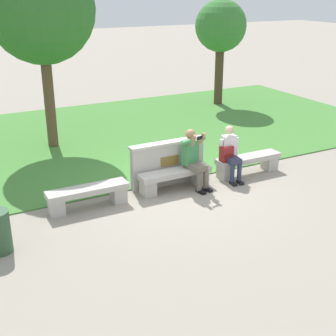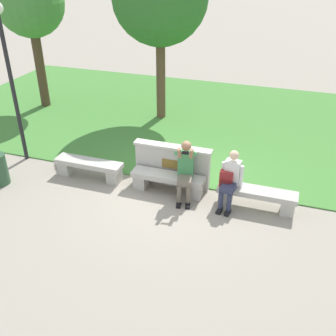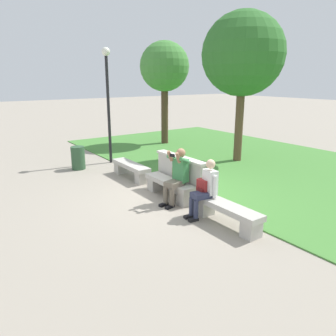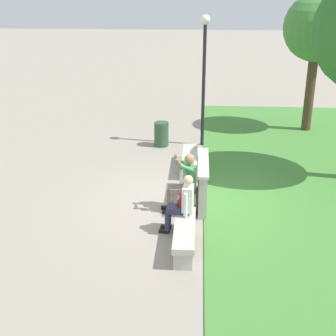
{
  "view_description": "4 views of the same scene",
  "coord_description": "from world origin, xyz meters",
  "px_view_note": "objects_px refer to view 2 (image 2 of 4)",
  "views": [
    {
      "loc": [
        -4.53,
        -8.37,
        4.24
      ],
      "look_at": [
        -0.54,
        -0.71,
        0.85
      ],
      "focal_mm": 50.0,
      "sensor_mm": 36.0,
      "label": 1
    },
    {
      "loc": [
        2.42,
        -7.18,
        4.94
      ],
      "look_at": [
        0.16,
        -0.46,
        0.89
      ],
      "focal_mm": 42.0,
      "sensor_mm": 36.0,
      "label": 2
    },
    {
      "loc": [
        6.34,
        -4.51,
        2.91
      ],
      "look_at": [
        0.04,
        -0.07,
        0.78
      ],
      "focal_mm": 35.0,
      "sensor_mm": 36.0,
      "label": 3
    },
    {
      "loc": [
        9.78,
        0.22,
        4.79
      ],
      "look_at": [
        0.25,
        -0.43,
        0.93
      ],
      "focal_mm": 50.0,
      "sensor_mm": 36.0,
      "label": 4
    }
  ],
  "objects_px": {
    "bench_near": "(168,181)",
    "lamp_post": "(8,63)",
    "person_distant": "(231,178)",
    "bench_main": "(89,167)",
    "bench_mid": "(257,196)",
    "person_photographer": "(185,168)",
    "tree_right_background": "(30,4)",
    "backpack": "(226,178)"
  },
  "relations": [
    {
      "from": "bench_near",
      "to": "backpack",
      "type": "relative_size",
      "value": 3.9
    },
    {
      "from": "bench_near",
      "to": "person_photographer",
      "type": "bearing_deg",
      "value": -10.07
    },
    {
      "from": "person_photographer",
      "to": "person_distant",
      "type": "height_order",
      "value": "person_photographer"
    },
    {
      "from": "tree_right_background",
      "to": "lamp_post",
      "type": "xyz_separation_m",
      "value": [
        1.76,
        -3.54,
        -0.8
      ]
    },
    {
      "from": "person_photographer",
      "to": "backpack",
      "type": "distance_m",
      "value": 0.91
    },
    {
      "from": "person_distant",
      "to": "lamp_post",
      "type": "distance_m",
      "value": 5.8
    },
    {
      "from": "bench_mid",
      "to": "person_photographer",
      "type": "height_order",
      "value": "person_photographer"
    },
    {
      "from": "person_distant",
      "to": "bench_near",
      "type": "bearing_deg",
      "value": 177.34
    },
    {
      "from": "bench_near",
      "to": "backpack",
      "type": "bearing_deg",
      "value": -1.76
    },
    {
      "from": "person_distant",
      "to": "bench_main",
      "type": "bearing_deg",
      "value": 178.89
    },
    {
      "from": "person_distant",
      "to": "person_photographer",
      "type": "bearing_deg",
      "value": -179.43
    },
    {
      "from": "bench_near",
      "to": "lamp_post",
      "type": "xyz_separation_m",
      "value": [
        -4.06,
        0.33,
        2.24
      ]
    },
    {
      "from": "person_photographer",
      "to": "person_distant",
      "type": "bearing_deg",
      "value": 0.57
    },
    {
      "from": "person_photographer",
      "to": "person_distant",
      "type": "distance_m",
      "value": 1.0
    },
    {
      "from": "person_distant",
      "to": "bench_mid",
      "type": "bearing_deg",
      "value": 6.53
    },
    {
      "from": "person_distant",
      "to": "backpack",
      "type": "xyz_separation_m",
      "value": [
        -0.09,
        0.03,
        -0.05
      ]
    },
    {
      "from": "bench_mid",
      "to": "lamp_post",
      "type": "xyz_separation_m",
      "value": [
        -6.05,
        0.33,
        2.24
      ]
    },
    {
      "from": "bench_main",
      "to": "backpack",
      "type": "bearing_deg",
      "value": -0.7
    },
    {
      "from": "tree_right_background",
      "to": "lamp_post",
      "type": "bearing_deg",
      "value": -63.61
    },
    {
      "from": "bench_mid",
      "to": "backpack",
      "type": "distance_m",
      "value": 0.75
    },
    {
      "from": "person_distant",
      "to": "backpack",
      "type": "height_order",
      "value": "person_distant"
    },
    {
      "from": "bench_near",
      "to": "bench_mid",
      "type": "height_order",
      "value": "same"
    },
    {
      "from": "bench_near",
      "to": "lamp_post",
      "type": "height_order",
      "value": "lamp_post"
    },
    {
      "from": "lamp_post",
      "to": "bench_near",
      "type": "bearing_deg",
      "value": -4.67
    },
    {
      "from": "bench_mid",
      "to": "tree_right_background",
      "type": "bearing_deg",
      "value": 153.64
    },
    {
      "from": "bench_mid",
      "to": "person_distant",
      "type": "relative_size",
      "value": 1.32
    },
    {
      "from": "bench_near",
      "to": "backpack",
      "type": "xyz_separation_m",
      "value": [
        1.33,
        -0.04,
        0.33
      ]
    },
    {
      "from": "bench_main",
      "to": "tree_right_background",
      "type": "bearing_deg",
      "value": 134.63
    },
    {
      "from": "person_distant",
      "to": "lamp_post",
      "type": "bearing_deg",
      "value": 175.85
    },
    {
      "from": "bench_main",
      "to": "bench_mid",
      "type": "xyz_separation_m",
      "value": [
        3.99,
        0.0,
        0.0
      ]
    },
    {
      "from": "bench_near",
      "to": "bench_main",
      "type": "bearing_deg",
      "value": 180.0
    },
    {
      "from": "backpack",
      "to": "person_photographer",
      "type": "bearing_deg",
      "value": -177.78
    },
    {
      "from": "bench_near",
      "to": "tree_right_background",
      "type": "distance_m",
      "value": 7.62
    },
    {
      "from": "bench_near",
      "to": "bench_mid",
      "type": "distance_m",
      "value": 1.99
    },
    {
      "from": "bench_near",
      "to": "lamp_post",
      "type": "relative_size",
      "value": 0.43
    },
    {
      "from": "bench_near",
      "to": "person_photographer",
      "type": "distance_m",
      "value": 0.62
    },
    {
      "from": "bench_main",
      "to": "lamp_post",
      "type": "xyz_separation_m",
      "value": [
        -2.06,
        0.33,
        2.24
      ]
    },
    {
      "from": "backpack",
      "to": "tree_right_background",
      "type": "distance_m",
      "value": 8.58
    },
    {
      "from": "lamp_post",
      "to": "bench_mid",
      "type": "bearing_deg",
      "value": -3.14
    },
    {
      "from": "bench_main",
      "to": "bench_near",
      "type": "height_order",
      "value": "same"
    },
    {
      "from": "person_photographer",
      "to": "lamp_post",
      "type": "xyz_separation_m",
      "value": [
        -4.49,
        0.41,
        1.8
      ]
    },
    {
      "from": "bench_main",
      "to": "person_photographer",
      "type": "xyz_separation_m",
      "value": [
        2.42,
        -0.08,
        0.44
      ]
    }
  ]
}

